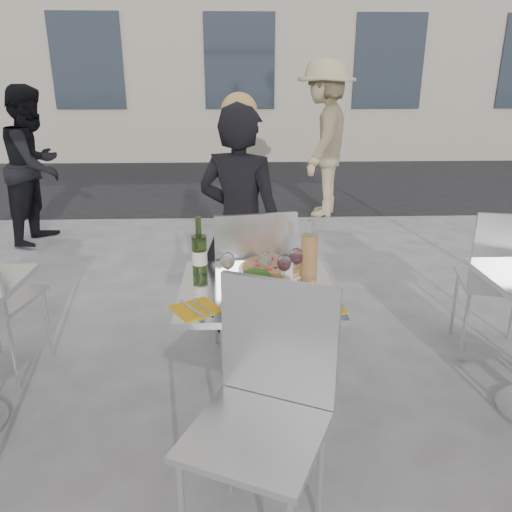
{
  "coord_description": "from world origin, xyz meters",
  "views": [
    {
      "loc": [
        -0.09,
        -2.15,
        1.67
      ],
      "look_at": [
        0.0,
        0.15,
        0.85
      ],
      "focal_mm": 35.0,
      "sensor_mm": 36.0,
      "label": 1
    }
  ],
  "objects_px": {
    "chair_near": "(266,396)",
    "sugar_shaker": "(287,269)",
    "pizza_near": "(267,301)",
    "pedestrian_a": "(35,166)",
    "woman_diner": "(240,226)",
    "salad_plate": "(256,280)",
    "pizza_far": "(274,267)",
    "carafe": "(309,255)",
    "napkin_right": "(320,307)",
    "wineglass_red_a": "(284,264)",
    "wineglass_red_b": "(296,257)",
    "side_chair_rfar": "(503,274)",
    "wineglass_white_b": "(265,261)",
    "wine_bottle": "(199,253)",
    "napkin_left": "(196,309)",
    "wineglass_white_a": "(228,262)",
    "pedestrian_b": "(324,140)",
    "chair_far": "(252,276)",
    "main_table": "(257,327)"
  },
  "relations": [
    {
      "from": "chair_near",
      "to": "sugar_shaker",
      "type": "distance_m",
      "value": 0.76
    },
    {
      "from": "pizza_near",
      "to": "pedestrian_a",
      "type": "bearing_deg",
      "value": 123.66
    },
    {
      "from": "woman_diner",
      "to": "salad_plate",
      "type": "height_order",
      "value": "woman_diner"
    },
    {
      "from": "pizza_far",
      "to": "carafe",
      "type": "xyz_separation_m",
      "value": [
        0.16,
        -0.11,
        0.1
      ]
    },
    {
      "from": "chair_near",
      "to": "carafe",
      "type": "bearing_deg",
      "value": 95.74
    },
    {
      "from": "chair_near",
      "to": "napkin_right",
      "type": "relative_size",
      "value": 4.5
    },
    {
      "from": "chair_near",
      "to": "wineglass_red_a",
      "type": "bearing_deg",
      "value": 104.02
    },
    {
      "from": "pedestrian_a",
      "to": "wineglass_red_a",
      "type": "height_order",
      "value": "pedestrian_a"
    },
    {
      "from": "salad_plate",
      "to": "wineglass_red_b",
      "type": "distance_m",
      "value": 0.23
    },
    {
      "from": "sugar_shaker",
      "to": "chair_near",
      "type": "bearing_deg",
      "value": -101.0
    },
    {
      "from": "side_chair_rfar",
      "to": "woman_diner",
      "type": "xyz_separation_m",
      "value": [
        -1.57,
        0.39,
        0.2
      ]
    },
    {
      "from": "salad_plate",
      "to": "wineglass_red_a",
      "type": "relative_size",
      "value": 1.4
    },
    {
      "from": "wineglass_white_b",
      "to": "wine_bottle",
      "type": "bearing_deg",
      "value": 160.35
    },
    {
      "from": "carafe",
      "to": "pizza_near",
      "type": "bearing_deg",
      "value": -127.44
    },
    {
      "from": "pedestrian_a",
      "to": "pizza_near",
      "type": "bearing_deg",
      "value": -137.9
    },
    {
      "from": "salad_plate",
      "to": "wineglass_white_b",
      "type": "relative_size",
      "value": 1.4
    },
    {
      "from": "pizza_far",
      "to": "napkin_left",
      "type": "height_order",
      "value": "pizza_far"
    },
    {
      "from": "pizza_far",
      "to": "salad_plate",
      "type": "relative_size",
      "value": 1.62
    },
    {
      "from": "side_chair_rfar",
      "to": "wineglass_white_a",
      "type": "distance_m",
      "value": 1.74
    },
    {
      "from": "pizza_far",
      "to": "wineglass_red_b",
      "type": "bearing_deg",
      "value": -49.62
    },
    {
      "from": "sugar_shaker",
      "to": "wineglass_red_a",
      "type": "xyz_separation_m",
      "value": [
        -0.02,
        -0.08,
        0.06
      ]
    },
    {
      "from": "chair_near",
      "to": "napkin_left",
      "type": "relative_size",
      "value": 4.0
    },
    {
      "from": "chair_near",
      "to": "carafe",
      "type": "xyz_separation_m",
      "value": [
        0.25,
        0.73,
        0.28
      ]
    },
    {
      "from": "pedestrian_a",
      "to": "pedestrian_b",
      "type": "bearing_deg",
      "value": -64.41
    },
    {
      "from": "pizza_near",
      "to": "wine_bottle",
      "type": "height_order",
      "value": "wine_bottle"
    },
    {
      "from": "pedestrian_a",
      "to": "pizza_far",
      "type": "relative_size",
      "value": 4.55
    },
    {
      "from": "pedestrian_b",
      "to": "chair_far",
      "type": "bearing_deg",
      "value": 3.26
    },
    {
      "from": "pizza_near",
      "to": "woman_diner",
      "type": "bearing_deg",
      "value": 95.27
    },
    {
      "from": "pedestrian_a",
      "to": "carafe",
      "type": "bearing_deg",
      "value": -132.9
    },
    {
      "from": "pizza_near",
      "to": "napkin_right",
      "type": "distance_m",
      "value": 0.23
    },
    {
      "from": "chair_near",
      "to": "napkin_left",
      "type": "bearing_deg",
      "value": 149.69
    },
    {
      "from": "pizza_near",
      "to": "wineglass_white_b",
      "type": "relative_size",
      "value": 2.16
    },
    {
      "from": "main_table",
      "to": "wineglass_white_b",
      "type": "bearing_deg",
      "value": 57.15
    },
    {
      "from": "wine_bottle",
      "to": "wineglass_red_a",
      "type": "relative_size",
      "value": 1.87
    },
    {
      "from": "sugar_shaker",
      "to": "wineglass_red_a",
      "type": "bearing_deg",
      "value": -104.24
    },
    {
      "from": "pizza_near",
      "to": "sugar_shaker",
      "type": "distance_m",
      "value": 0.3
    },
    {
      "from": "pizza_near",
      "to": "wineglass_white_a",
      "type": "xyz_separation_m",
      "value": [
        -0.17,
        0.23,
        0.1
      ]
    },
    {
      "from": "side_chair_rfar",
      "to": "wineglass_red_a",
      "type": "relative_size",
      "value": 6.12
    },
    {
      "from": "side_chair_rfar",
      "to": "napkin_right",
      "type": "relative_size",
      "value": 4.36
    },
    {
      "from": "pizza_near",
      "to": "napkin_right",
      "type": "xyz_separation_m",
      "value": [
        0.23,
        -0.04,
        -0.01
      ]
    },
    {
      "from": "pedestrian_a",
      "to": "napkin_left",
      "type": "height_order",
      "value": "pedestrian_a"
    },
    {
      "from": "pizza_far",
      "to": "side_chair_rfar",
      "type": "bearing_deg",
      "value": 13.98
    },
    {
      "from": "pizza_far",
      "to": "sugar_shaker",
      "type": "height_order",
      "value": "sugar_shaker"
    },
    {
      "from": "chair_far",
      "to": "wine_bottle",
      "type": "bearing_deg",
      "value": 45.15
    },
    {
      "from": "pizza_near",
      "to": "wineglass_red_a",
      "type": "bearing_deg",
      "value": 65.35
    },
    {
      "from": "side_chair_rfar",
      "to": "pizza_near",
      "type": "bearing_deg",
      "value": 41.12
    },
    {
      "from": "woman_diner",
      "to": "wineglass_white_a",
      "type": "relative_size",
      "value": 9.82
    },
    {
      "from": "pizza_near",
      "to": "wine_bottle",
      "type": "bearing_deg",
      "value": 131.18
    },
    {
      "from": "main_table",
      "to": "wineglass_red_b",
      "type": "xyz_separation_m",
      "value": [
        0.19,
        0.1,
        0.32
      ]
    },
    {
      "from": "chair_near",
      "to": "wineglass_white_a",
      "type": "height_order",
      "value": "chair_near"
    }
  ]
}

